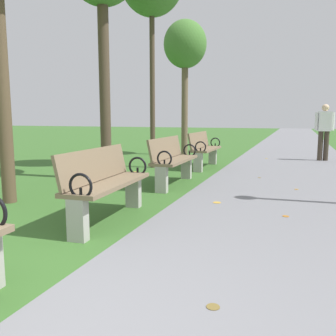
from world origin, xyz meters
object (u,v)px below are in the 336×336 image
(park_bench_2, at_px, (106,182))
(park_bench_3, at_px, (173,159))
(tree_4, at_px, (185,47))
(park_bench_4, at_px, (204,149))
(pedestrian_walking, at_px, (324,129))

(park_bench_2, xyz_separation_m, park_bench_3, (-0.00, 2.52, 0.00))
(park_bench_2, bearing_deg, tree_4, 99.99)
(park_bench_2, xyz_separation_m, park_bench_4, (-0.00, 4.96, 0.00))
(park_bench_4, distance_m, tree_4, 4.26)
(park_bench_2, relative_size, park_bench_3, 1.01)
(park_bench_2, height_order, park_bench_3, same)
(park_bench_2, distance_m, pedestrian_walking, 8.01)
(park_bench_4, height_order, tree_4, tree_4)
(park_bench_3, distance_m, pedestrian_walking, 5.74)
(pedestrian_walking, bearing_deg, park_bench_3, -120.75)
(park_bench_2, bearing_deg, park_bench_4, 90.00)
(park_bench_2, height_order, pedestrian_walking, pedestrian_walking)
(park_bench_3, relative_size, park_bench_4, 1.00)
(park_bench_3, bearing_deg, tree_4, 104.74)
(park_bench_3, bearing_deg, pedestrian_walking, 59.25)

